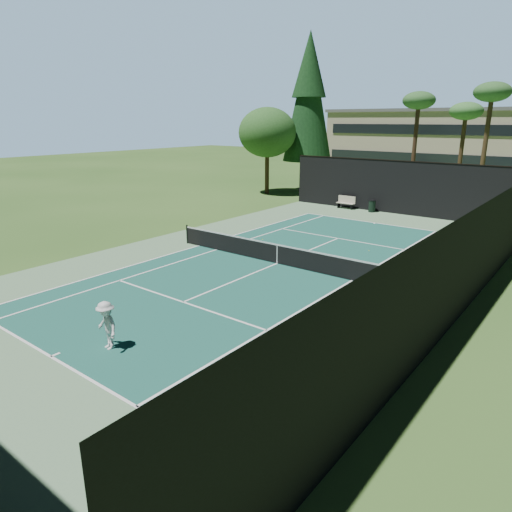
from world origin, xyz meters
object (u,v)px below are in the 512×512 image
at_px(park_bench, 346,202).
at_px(trash_bin, 372,206).
at_px(tennis_net, 277,253).
at_px(player, 107,326).
at_px(tennis_ball_d, 238,236).
at_px(tennis_ball_c, 369,251).
at_px(tennis_ball_b, 263,239).

distance_m(park_bench, trash_bin, 2.28).
bearing_deg(tennis_net, trash_bin, 97.03).
xyz_separation_m(player, tennis_ball_d, (-6.00, 13.47, -0.76)).
height_order(tennis_net, tennis_ball_c, tennis_net).
distance_m(tennis_ball_c, trash_bin, 11.47).
bearing_deg(tennis_ball_d, tennis_ball_c, 14.17).
distance_m(player, trash_bin, 26.08).
bearing_deg(park_bench, tennis_ball_d, -94.07).
distance_m(tennis_net, tennis_ball_b, 4.79).
height_order(tennis_ball_d, park_bench, park_bench).
bearing_deg(tennis_ball_c, trash_bin, 113.52).
distance_m(tennis_ball_c, tennis_ball_d, 7.99).
height_order(tennis_net, tennis_ball_b, tennis_net).
bearing_deg(tennis_ball_c, tennis_ball_d, -165.83).
xyz_separation_m(tennis_net, tennis_ball_c, (2.66, 4.96, -0.53)).
xyz_separation_m(tennis_ball_c, trash_bin, (-4.57, 10.51, 0.45)).
bearing_deg(trash_bin, player, -83.78).
xyz_separation_m(tennis_ball_d, park_bench, (0.89, 12.55, 0.52)).
xyz_separation_m(tennis_net, park_bench, (-4.19, 15.56, -0.01)).
height_order(player, tennis_ball_d, player).
bearing_deg(tennis_net, tennis_ball_c, 61.76).
height_order(tennis_ball_c, park_bench, park_bench).
height_order(tennis_ball_b, trash_bin, trash_bin).
relative_size(tennis_ball_b, tennis_ball_d, 1.05).
relative_size(tennis_ball_c, park_bench, 0.04).
height_order(tennis_ball_c, tennis_ball_d, tennis_ball_d).
relative_size(tennis_net, player, 8.18).
bearing_deg(tennis_ball_c, tennis_ball_b, -164.84).
relative_size(tennis_net, park_bench, 8.60).
relative_size(player, tennis_ball_c, 26.29).
xyz_separation_m(tennis_ball_b, park_bench, (-0.77, 12.25, 0.51)).
xyz_separation_m(tennis_ball_b, trash_bin, (1.51, 12.15, 0.45)).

